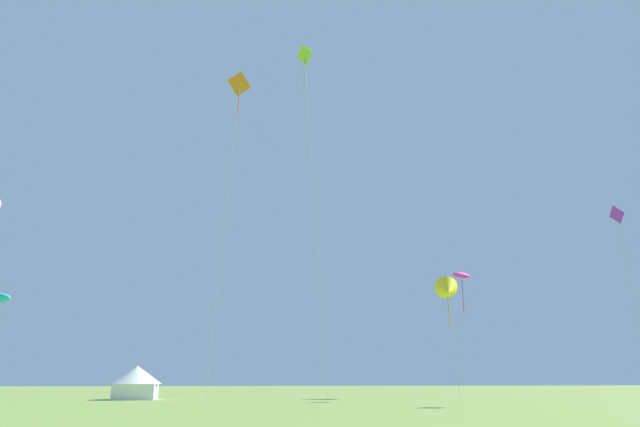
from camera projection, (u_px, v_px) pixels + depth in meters
name	position (u px, v px, depth m)	size (l,w,h in m)	color
kite_yellow_delta	(447.00, 290.00, 64.70)	(3.36, 3.73, 13.44)	yellow
kite_magenta_parafoil	(461.00, 275.00, 57.16)	(2.86, 2.06, 12.44)	#E02DA3
kite_lime_diamond	(305.00, 64.00, 55.20)	(2.54, 3.09, 33.54)	#99DB2D
kite_orange_diamond	(239.00, 89.00, 52.75)	(2.63, 2.30, 29.68)	orange
kite_purple_diamond	(617.00, 218.00, 51.38)	(1.52, 3.37, 17.18)	purple
festival_tent_left	(136.00, 381.00, 55.79)	(4.93, 4.93, 3.20)	white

